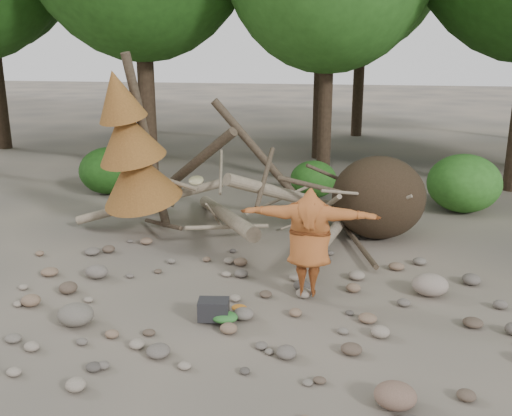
# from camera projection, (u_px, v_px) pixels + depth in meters

# --- Properties ---
(ground) EXTENTS (120.00, 120.00, 0.00)m
(ground) POSITION_uv_depth(u_px,v_px,m) (233.00, 306.00, 10.11)
(ground) COLOR #514C44
(ground) RESTS_ON ground
(deadfall_pile) EXTENTS (8.55, 5.24, 3.30)m
(deadfall_pile) POSITION_uv_depth(u_px,v_px,m) (354.00, 199.00, 13.53)
(deadfall_pile) COLOR #332619
(deadfall_pile) RESTS_ON ground
(dead_conifer) EXTENTS (2.06, 2.16, 4.35)m
(dead_conifer) POSITION_uv_depth(u_px,v_px,m) (132.00, 150.00, 13.25)
(dead_conifer) COLOR #4C3F30
(dead_conifer) RESTS_ON ground
(bush_left) EXTENTS (1.80, 1.80, 1.44)m
(bush_left) POSITION_uv_depth(u_px,v_px,m) (109.00, 171.00, 17.65)
(bush_left) COLOR #1E4D14
(bush_left) RESTS_ON ground
(bush_mid) EXTENTS (1.40, 1.40, 1.12)m
(bush_mid) POSITION_uv_depth(u_px,v_px,m) (313.00, 179.00, 17.21)
(bush_mid) COLOR #28621C
(bush_mid) RESTS_ON ground
(bush_right) EXTENTS (2.00, 2.00, 1.60)m
(bush_right) POSITION_uv_depth(u_px,v_px,m) (464.00, 183.00, 15.69)
(bush_right) COLOR #327424
(bush_right) RESTS_ON ground
(frisbee_thrower) EXTENTS (3.50, 0.73, 2.10)m
(frisbee_thrower) POSITION_uv_depth(u_px,v_px,m) (309.00, 242.00, 10.17)
(frisbee_thrower) COLOR #A25324
(frisbee_thrower) RESTS_ON ground
(backpack) EXTENTS (0.55, 0.40, 0.34)m
(backpack) POSITION_uv_depth(u_px,v_px,m) (214.00, 313.00, 9.50)
(backpack) COLOR black
(backpack) RESTS_ON ground
(cloth_green) EXTENTS (0.44, 0.37, 0.16)m
(cloth_green) POSITION_uv_depth(u_px,v_px,m) (225.00, 320.00, 9.44)
(cloth_green) COLOR #2E6F2C
(cloth_green) RESTS_ON ground
(cloth_orange) EXTENTS (0.27, 0.22, 0.10)m
(cloth_orange) POSITION_uv_depth(u_px,v_px,m) (239.00, 310.00, 9.84)
(cloth_orange) COLOR #A45F1C
(cloth_orange) RESTS_ON ground
(boulder_front_left) EXTENTS (0.60, 0.54, 0.36)m
(boulder_front_left) POSITION_uv_depth(u_px,v_px,m) (76.00, 315.00, 9.40)
(boulder_front_left) COLOR #676056
(boulder_front_left) RESTS_ON ground
(boulder_front_right) EXTENTS (0.55, 0.49, 0.33)m
(boulder_front_right) POSITION_uv_depth(u_px,v_px,m) (395.00, 396.00, 7.26)
(boulder_front_right) COLOR brown
(boulder_front_right) RESTS_ON ground
(boulder_mid_right) EXTENTS (0.67, 0.60, 0.40)m
(boulder_mid_right) POSITION_uv_depth(u_px,v_px,m) (430.00, 285.00, 10.53)
(boulder_mid_right) COLOR gray
(boulder_mid_right) RESTS_ON ground
(boulder_mid_left) EXTENTS (0.45, 0.40, 0.27)m
(boulder_mid_left) POSITION_uv_depth(u_px,v_px,m) (97.00, 272.00, 11.31)
(boulder_mid_left) COLOR #696158
(boulder_mid_left) RESTS_ON ground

